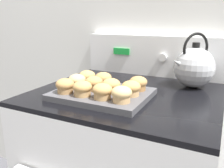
# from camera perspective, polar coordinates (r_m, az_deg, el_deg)

# --- Properties ---
(wall_back) EXTENTS (8.00, 0.05, 2.40)m
(wall_back) POSITION_cam_1_polar(r_m,az_deg,el_deg) (1.28, 10.78, 16.47)
(wall_back) COLOR silver
(wall_back) RESTS_ON ground_plane
(control_panel) EXTENTS (0.71, 0.07, 0.20)m
(control_panel) POSITION_cam_1_polar(r_m,az_deg,el_deg) (1.25, 9.66, 6.75)
(control_panel) COLOR white
(control_panel) RESTS_ON stove_range
(muffin_pan) EXTENTS (0.35, 0.27, 0.02)m
(muffin_pan) POSITION_cam_1_polar(r_m,az_deg,el_deg) (0.90, -2.36, -2.44)
(muffin_pan) COLOR #4C4C51
(muffin_pan) RESTS_ON stove_range
(muffin_r0_c0) EXTENTS (0.07, 0.07, 0.05)m
(muffin_r0_c0) POSITION_cam_1_polar(r_m,az_deg,el_deg) (0.89, -11.22, -0.42)
(muffin_r0_c0) COLOR #A37A4C
(muffin_r0_c0) RESTS_ON muffin_pan
(muffin_r0_c1) EXTENTS (0.07, 0.07, 0.05)m
(muffin_r0_c1) POSITION_cam_1_polar(r_m,az_deg,el_deg) (0.84, -7.15, -1.09)
(muffin_r0_c1) COLOR tan
(muffin_r0_c1) RESTS_ON muffin_pan
(muffin_r0_c2) EXTENTS (0.07, 0.07, 0.05)m
(muffin_r0_c2) POSITION_cam_1_polar(r_m,az_deg,el_deg) (0.80, -2.34, -1.76)
(muffin_r0_c2) COLOR tan
(muffin_r0_c2) RESTS_ON muffin_pan
(muffin_r0_c3) EXTENTS (0.07, 0.07, 0.05)m
(muffin_r0_c3) POSITION_cam_1_polar(r_m,az_deg,el_deg) (0.77, 2.31, -2.47)
(muffin_r0_c3) COLOR tan
(muffin_r0_c3) RESTS_ON muffin_pan
(muffin_r1_c0) EXTENTS (0.07, 0.07, 0.05)m
(muffin_r1_c0) POSITION_cam_1_polar(r_m,az_deg,el_deg) (0.95, -8.39, 0.74)
(muffin_r1_c0) COLOR #A37A4C
(muffin_r1_c0) RESTS_ON muffin_pan
(muffin_r1_c1) EXTENTS (0.07, 0.07, 0.05)m
(muffin_r1_c1) POSITION_cam_1_polar(r_m,az_deg,el_deg) (0.91, -4.39, 0.18)
(muffin_r1_c1) COLOR #A37A4C
(muffin_r1_c1) RESTS_ON muffin_pan
(muffin_r1_c2) EXTENTS (0.07, 0.07, 0.05)m
(muffin_r1_c2) POSITION_cam_1_polar(r_m,az_deg,el_deg) (0.87, -0.21, -0.41)
(muffin_r1_c2) COLOR #A37A4C
(muffin_r1_c2) RESTS_ON muffin_pan
(muffin_r1_c3) EXTENTS (0.07, 0.07, 0.05)m
(muffin_r1_c3) POSITION_cam_1_polar(r_m,az_deg,el_deg) (0.84, 4.60, -1.03)
(muffin_r1_c3) COLOR tan
(muffin_r1_c3) RESTS_ON muffin_pan
(muffin_r2_c0) EXTENTS (0.07, 0.07, 0.05)m
(muffin_r2_c0) POSITION_cam_1_polar(r_m,az_deg,el_deg) (1.01, -5.99, 1.73)
(muffin_r2_c0) COLOR tan
(muffin_r2_c0) RESTS_ON muffin_pan
(muffin_r2_c1) EXTENTS (0.07, 0.07, 0.05)m
(muffin_r2_c1) POSITION_cam_1_polar(r_m,az_deg,el_deg) (0.97, -2.13, 1.24)
(muffin_r2_c1) COLOR olive
(muffin_r2_c1) RESTS_ON muffin_pan
(muffin_r2_c3) EXTENTS (0.07, 0.07, 0.05)m
(muffin_r2_c3) POSITION_cam_1_polar(r_m,az_deg,el_deg) (0.91, 6.32, 0.16)
(muffin_r2_c3) COLOR olive
(muffin_r2_c3) RESTS_ON muffin_pan
(tea_kettle) EXTENTS (0.18, 0.19, 0.23)m
(tea_kettle) POSITION_cam_1_polar(r_m,az_deg,el_deg) (1.07, 19.09, 3.96)
(tea_kettle) COLOR #ADAFB5
(tea_kettle) RESTS_ON stove_range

